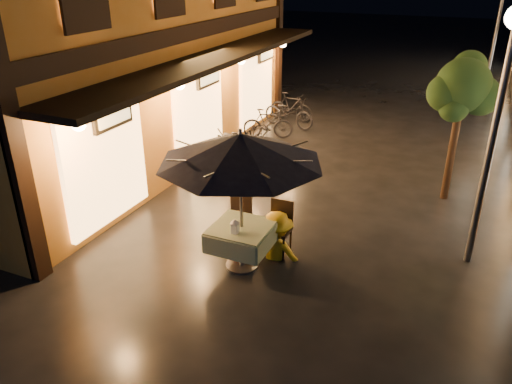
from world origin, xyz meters
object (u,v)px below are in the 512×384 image
at_px(person_yellow, 277,214).
at_px(bicycle_0, 220,161).
at_px(person_orange, 236,212).
at_px(streetlamp_near, 502,96).
at_px(cafe_table, 242,236).
at_px(patio_umbrella, 240,148).
at_px(table_lantern, 235,225).

distance_m(person_yellow, bicycle_0, 3.63).
bearing_deg(person_yellow, person_orange, -4.41).
bearing_deg(streetlamp_near, person_orange, -162.88).
distance_m(cafe_table, person_yellow, 0.73).
distance_m(patio_umbrella, table_lantern, 1.25).
relative_size(cafe_table, person_orange, 0.70).
distance_m(streetlamp_near, cafe_table, 4.59).
height_order(streetlamp_near, bicycle_0, streetlamp_near).
relative_size(streetlamp_near, bicycle_0, 2.43).
distance_m(streetlamp_near, person_orange, 4.64).
height_order(streetlamp_near, person_orange, streetlamp_near).
height_order(streetlamp_near, cafe_table, streetlamp_near).
xyz_separation_m(streetlamp_near, cafe_table, (-3.54, -1.75, -2.33)).
distance_m(patio_umbrella, person_yellow, 1.49).
relative_size(cafe_table, person_yellow, 0.60).
xyz_separation_m(patio_umbrella, table_lantern, (0.00, -0.24, -1.23)).
relative_size(table_lantern, person_orange, 0.18).
xyz_separation_m(streetlamp_near, table_lantern, (-3.54, -1.99, -2.00)).
xyz_separation_m(cafe_table, patio_umbrella, (0.00, -0.00, 1.56)).
height_order(patio_umbrella, person_orange, patio_umbrella).
xyz_separation_m(cafe_table, person_orange, (-0.36, 0.54, 0.12)).
distance_m(cafe_table, patio_umbrella, 1.56).
height_order(person_yellow, bicycle_0, person_yellow).
height_order(patio_umbrella, person_yellow, patio_umbrella).
relative_size(patio_umbrella, person_yellow, 1.62).
height_order(cafe_table, bicycle_0, bicycle_0).
distance_m(streetlamp_near, person_yellow, 3.95).
distance_m(cafe_table, bicycle_0, 3.80).
height_order(cafe_table, person_yellow, person_yellow).
xyz_separation_m(table_lantern, bicycle_0, (-2.07, 3.43, -0.46)).
bearing_deg(patio_umbrella, streetlamp_near, 26.24).
height_order(person_orange, bicycle_0, person_orange).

